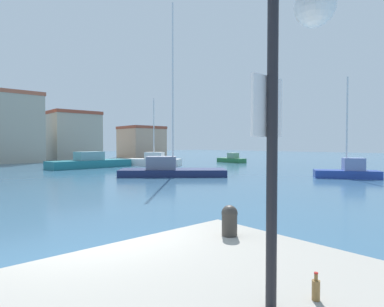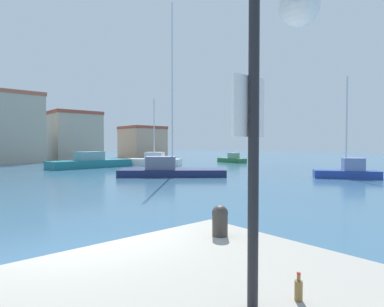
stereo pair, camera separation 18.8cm
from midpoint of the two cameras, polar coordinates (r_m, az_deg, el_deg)
water at (r=30.76m, az=-6.66°, el=-2.95°), size 160.00×160.00×0.00m
lamppost at (r=3.22m, az=12.95°, el=25.16°), size 1.94×0.43×4.27m
bottle at (r=3.50m, az=20.23°, el=-22.04°), size 0.08×0.08×0.27m
mooring_bollard at (r=5.34m, az=6.09°, el=-11.76°), size 0.27×0.27×0.51m
sailboat_blue_inner_mooring at (r=25.80m, az=26.50°, el=-2.76°), size 3.75×4.51×7.40m
sailboat_white_near_pier at (r=36.79m, az=-6.67°, el=-1.30°), size 5.25×6.17×7.75m
motorboat_green_distant_east at (r=43.27m, az=7.36°, el=-1.05°), size 1.91×4.54×1.31m
motorboat_teal_mid_harbor at (r=35.12m, az=-17.72°, el=-1.53°), size 8.84×3.31×1.69m
sailboat_navy_distant_north at (r=24.85m, az=-3.84°, el=-2.83°), size 8.11×7.41×13.43m
warehouse_block at (r=56.20m, az=-20.97°, el=2.99°), size 7.35×9.85×7.72m
yacht_club at (r=60.45m, az=-8.86°, el=2.08°), size 6.88×7.14×5.82m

